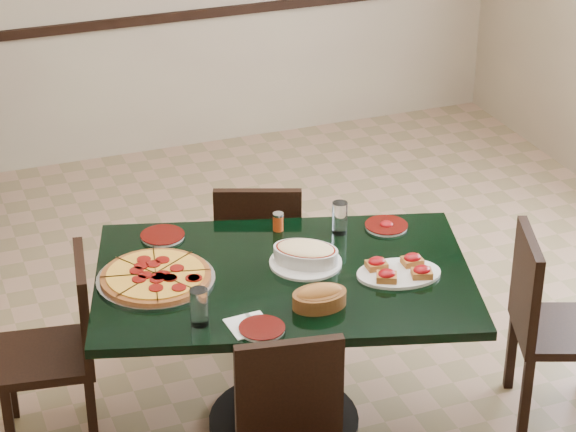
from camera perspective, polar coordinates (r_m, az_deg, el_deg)
name	(u,v)px	position (r m, az deg, el deg)	size (l,w,h in m)	color
floor	(288,378)	(5.24, 0.01, -8.21)	(5.50, 5.50, 0.00)	#8E6B52
room_shell	(348,7)	(6.52, 3.08, 10.57)	(5.50, 5.50, 5.50)	white
main_table	(284,312)	(4.64, -0.22, -4.90)	(1.73, 1.36, 0.75)	black
chair_far	(259,253)	(5.27, -1.50, -1.90)	(0.51, 0.51, 0.85)	black
chair_right	(546,317)	(4.90, 12.99, -5.04)	(0.52, 0.52, 0.86)	black
chair_left	(63,341)	(4.74, -11.38, -6.26)	(0.45, 0.45, 0.84)	black
pepperoni_pizza	(156,277)	(4.53, -6.74, -3.08)	(0.48, 0.48, 0.04)	silver
lasagna_casserole	(306,254)	(4.60, 0.90, -1.95)	(0.32, 0.30, 0.09)	silver
bread_basket	(319,297)	(4.32, 1.60, -4.14)	(0.22, 0.15, 0.09)	brown
bruschetta_platter	(399,270)	(4.55, 5.65, -2.75)	(0.39, 0.30, 0.05)	silver
side_plate_near	(262,329)	(4.19, -1.33, -5.74)	(0.17, 0.17, 0.02)	silver
side_plate_far_r	(386,226)	(4.92, 5.02, -0.49)	(0.19, 0.19, 0.03)	silver
side_plate_far_l	(163,236)	(4.85, -6.39, -1.00)	(0.19, 0.19, 0.02)	silver
napkin_setting	(250,325)	(4.22, -1.97, -5.56)	(0.16, 0.16, 0.01)	white
water_glass_a	(340,218)	(4.83, 2.64, -0.10)	(0.07, 0.07, 0.14)	silver
water_glass_b	(199,307)	(4.20, -4.54, -4.64)	(0.07, 0.07, 0.15)	silver
pepper_shaker	(278,221)	(4.86, -0.51, -0.28)	(0.05, 0.05, 0.08)	#CA4C15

